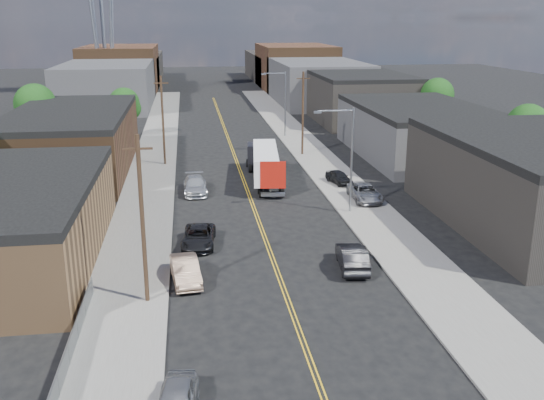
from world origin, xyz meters
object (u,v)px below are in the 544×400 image
object	(u,v)px
car_left_b	(185,270)
car_left_d	(195,185)
car_ahead_truck	(263,162)
semi_truck	(264,161)
car_right_lot_c	(339,177)
car_right_oncoming	(352,257)
car_left_c	(199,237)
car_right_lot_a	(365,192)

from	to	relation	value
car_left_b	car_left_d	distance (m)	20.34
car_left_d	car_ahead_truck	world-z (taller)	car_left_d
semi_truck	car_left_d	distance (m)	7.98
car_right_lot_c	car_ahead_truck	bearing A→B (deg)	115.23
car_left_d	car_right_oncoming	xyz separation A→B (m)	(10.00, -19.73, 0.04)
car_left_c	car_left_d	size ratio (longest dim) A/B	0.93
car_left_d	car_right_oncoming	world-z (taller)	car_right_oncoming
semi_truck	car_right_lot_a	size ratio (longest dim) A/B	2.69
car_left_b	car_left_c	bearing A→B (deg)	74.57
car_left_c	car_right_lot_a	world-z (taller)	car_right_lot_a
car_right_lot_c	car_right_lot_a	bearing A→B (deg)	-95.62
car_left_d	car_right_oncoming	distance (m)	22.12
semi_truck	car_ahead_truck	distance (m)	5.63
car_left_c	car_right_lot_a	size ratio (longest dim) A/B	0.96
car_ahead_truck	semi_truck	bearing A→B (deg)	-97.64
car_right_oncoming	car_left_c	bearing A→B (deg)	-22.88
car_right_lot_a	car_left_b	bearing A→B (deg)	-135.87
semi_truck	car_ahead_truck	size ratio (longest dim) A/B	2.63
car_right_lot_a	car_ahead_truck	size ratio (longest dim) A/B	0.97
semi_truck	car_left_d	size ratio (longest dim) A/B	2.62
car_ahead_truck	car_right_lot_c	bearing A→B (deg)	-51.23
car_left_b	car_ahead_truck	xyz separation A→B (m)	(8.65, 29.34, -0.03)
car_left_c	car_right_oncoming	world-z (taller)	car_right_oncoming
car_left_b	car_right_lot_a	xyz separation A→B (m)	(16.16, 15.34, 0.10)
car_left_c	car_right_lot_c	size ratio (longest dim) A/B	1.32
car_left_d	car_ahead_truck	size ratio (longest dim) A/B	1.00
car_right_oncoming	car_right_lot_a	world-z (taller)	car_right_oncoming
car_left_d	car_ahead_truck	distance (m)	11.85
car_left_b	car_right_lot_a	bearing A→B (deg)	36.88
semi_truck	car_left_c	xyz separation A→B (m)	(-7.02, -17.64, -1.35)
car_left_b	car_right_lot_a	world-z (taller)	car_right_lot_a
car_left_d	car_right_lot_a	xyz separation A→B (m)	(15.19, -4.98, 0.10)
car_right_oncoming	car_right_lot_a	xyz separation A→B (m)	(5.19, 14.75, 0.06)
car_left_c	car_left_d	xyz separation A→B (m)	(0.00, 14.07, 0.08)
car_left_c	car_left_d	world-z (taller)	car_left_d
car_left_c	car_ahead_truck	bearing A→B (deg)	77.04
semi_truck	car_left_b	bearing A→B (deg)	-102.51
semi_truck	car_right_lot_c	size ratio (longest dim) A/B	3.71
car_left_b	car_left_d	world-z (taller)	car_left_d
semi_truck	car_left_c	world-z (taller)	semi_truck
car_left_b	car_ahead_truck	bearing A→B (deg)	66.95
car_ahead_truck	car_left_d	bearing A→B (deg)	-131.16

